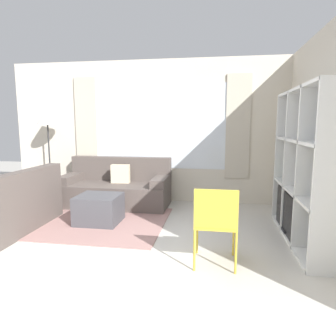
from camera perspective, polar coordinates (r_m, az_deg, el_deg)
name	(u,v)px	position (r m, az deg, el deg)	size (l,w,h in m)	color
ground_plane	(107,271)	(3.33, -11.63, -18.66)	(16.00, 16.00, 0.00)	beige
wall_back	(160,131)	(5.83, -1.61, 6.97)	(5.95, 0.11, 2.70)	beige
wall_right	(318,136)	(4.43, 26.63, 5.51)	(0.07, 4.13, 2.70)	beige
area_rug	(73,221)	(4.98, -17.65, -9.51)	(2.88, 1.77, 0.01)	gray
shelving_unit	(306,171)	(4.18, 24.77, -0.46)	(0.36, 1.95, 1.94)	#515660
couch_main	(117,189)	(5.68, -9.77, -3.92)	(1.96, 0.90, 0.87)	#564C47
couch_side	(8,209)	(4.85, -28.16, -6.93)	(0.90, 1.59, 0.87)	#564C47
ottoman	(99,209)	(4.72, -12.99, -7.64)	(0.64, 0.58, 0.43)	#47474C
floor_lamp	(47,122)	(6.31, -21.99, 8.11)	(0.40, 0.40, 1.75)	black
folding_chair	(216,220)	(3.20, 9.06, -9.68)	(0.44, 0.46, 0.86)	gold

